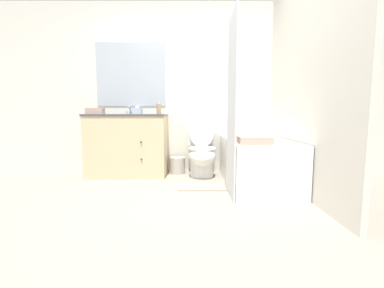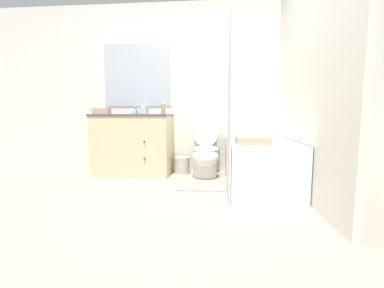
{
  "view_description": "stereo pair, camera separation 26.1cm",
  "coord_description": "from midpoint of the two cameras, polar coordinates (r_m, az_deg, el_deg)",
  "views": [
    {
      "loc": [
        0.14,
        -2.21,
        0.86
      ],
      "look_at": [
        0.14,
        0.76,
        0.52
      ],
      "focal_mm": 24.0,
      "sensor_mm": 36.0,
      "label": 1
    },
    {
      "loc": [
        0.4,
        -2.2,
        0.86
      ],
      "look_at": [
        0.14,
        0.76,
        0.52
      ],
      "focal_mm": 24.0,
      "sensor_mm": 36.0,
      "label": 2
    }
  ],
  "objects": [
    {
      "name": "bath_mat",
      "position": [
        3.08,
        4.69,
        -9.62
      ],
      "size": [
        0.56,
        0.29,
        0.02
      ],
      "color": "tan",
      "rests_on": "ground_plane"
    },
    {
      "name": "toilet",
      "position": [
        3.59,
        5.08,
        -2.04
      ],
      "size": [
        0.39,
        0.64,
        0.83
      ],
      "color": "white",
      "rests_on": "ground_plane"
    },
    {
      "name": "bath_towel_folded",
      "position": [
        2.72,
        16.08,
        0.71
      ],
      "size": [
        0.34,
        0.24,
        0.08
      ],
      "color": "tan",
      "rests_on": "bathtub"
    },
    {
      "name": "wall_right",
      "position": [
        3.26,
        24.8,
        12.77
      ],
      "size": [
        0.05,
        2.69,
        2.5
      ],
      "color": "white",
      "rests_on": "ground_plane"
    },
    {
      "name": "soap_dispenser",
      "position": [
        3.7,
        -4.38,
        7.81
      ],
      "size": [
        0.06,
        0.06,
        0.17
      ],
      "color": "tan",
      "rests_on": "vanity_cabinet"
    },
    {
      "name": "wall_back",
      "position": [
        3.95,
        0.95,
        12.17
      ],
      "size": [
        8.0,
        0.06,
        2.5
      ],
      "color": "white",
      "rests_on": "ground_plane"
    },
    {
      "name": "ground_plane",
      "position": [
        2.38,
        -1.95,
        -14.7
      ],
      "size": [
        14.0,
        14.0,
        0.0
      ],
      "primitive_type": "plane",
      "color": "gray"
    },
    {
      "name": "wastebasket",
      "position": [
        3.81,
        -0.29,
        -4.72
      ],
      "size": [
        0.23,
        0.23,
        0.24
      ],
      "color": "#B7B2A8",
      "rests_on": "ground_plane"
    },
    {
      "name": "hand_towel_folded",
      "position": [
        3.75,
        -17.61,
        6.97
      ],
      "size": [
        0.23,
        0.12,
        0.08
      ],
      "color": "tan",
      "rests_on": "vanity_cabinet"
    },
    {
      "name": "shower_curtain",
      "position": [
        2.71,
        11.13,
        8.24
      ],
      "size": [
        0.01,
        0.56,
        1.89
      ],
      "color": "white",
      "rests_on": "ground_plane"
    },
    {
      "name": "vanity_cabinet",
      "position": [
        3.79,
        -10.98,
        0.05
      ],
      "size": [
        1.1,
        0.59,
        0.87
      ],
      "color": "beige",
      "rests_on": "ground_plane"
    },
    {
      "name": "tissue_box",
      "position": [
        3.9,
        -8.93,
        7.26
      ],
      "size": [
        0.13,
        0.14,
        0.12
      ],
      "color": "silver",
      "rests_on": "vanity_cabinet"
    },
    {
      "name": "sink_faucet",
      "position": [
        3.95,
        -10.34,
        7.03
      ],
      "size": [
        0.14,
        0.12,
        0.12
      ],
      "color": "silver",
      "rests_on": "vanity_cabinet"
    },
    {
      "name": "bathtub",
      "position": [
        3.28,
        16.67,
        -3.92
      ],
      "size": [
        0.74,
        1.48,
        0.56
      ],
      "color": "white",
      "rests_on": "ground_plane"
    }
  ]
}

